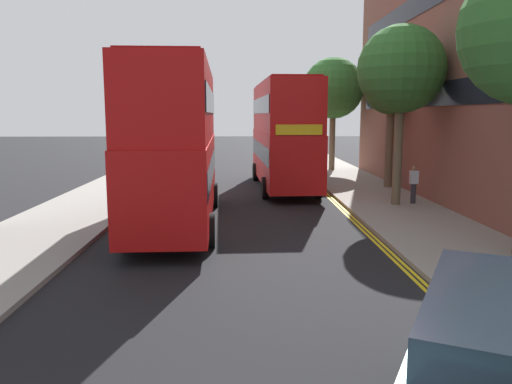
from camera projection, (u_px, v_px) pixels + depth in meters
name	position (u px, v px, depth m)	size (l,w,h in m)	color
sidewalk_right	(408.00, 216.00, 19.44)	(4.00, 80.00, 0.14)	gray
sidewalk_left	(67.00, 218.00, 19.07)	(4.00, 80.00, 0.14)	gray
kerb_line_outer	(367.00, 230.00, 17.41)	(0.10, 56.00, 0.01)	yellow
kerb_line_inner	(362.00, 230.00, 17.41)	(0.10, 56.00, 0.01)	yellow
double_decker_bus_away	(176.00, 140.00, 17.91)	(3.06, 10.88, 5.64)	#B20F0F
double_decker_bus_oncoming	(283.00, 132.00, 26.79)	(3.12, 10.89, 5.64)	red
pedestrian_far	(414.00, 184.00, 21.75)	(0.34, 0.22, 1.62)	#2D2D38
street_tree_mid	(333.00, 89.00, 34.50)	(4.13, 4.13, 7.64)	#6B6047
street_tree_far	(392.00, 89.00, 26.06)	(2.83, 2.83, 6.61)	#6B6047
street_tree_distant	(401.00, 70.00, 20.78)	(3.60, 3.60, 7.44)	#6B6047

